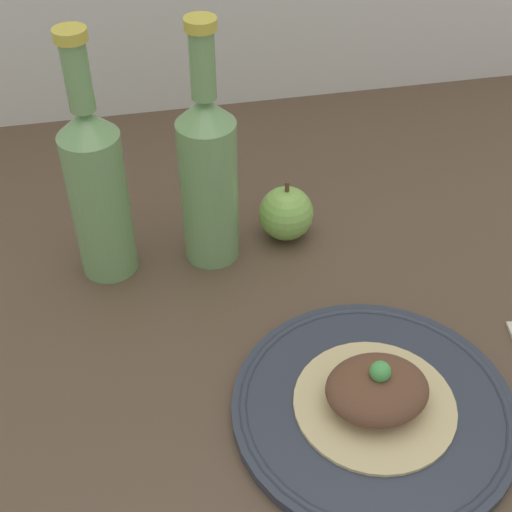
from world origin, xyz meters
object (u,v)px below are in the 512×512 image
(plate, at_px, (374,408))
(plated_food, at_px, (377,392))
(cider_bottle_left, at_px, (97,187))
(cider_bottle_right, at_px, (208,174))
(apple, at_px, (286,213))

(plate, height_order, plated_food, plated_food)
(plated_food, distance_m, cider_bottle_left, 0.38)
(plated_food, xyz_separation_m, cider_bottle_left, (-0.25, 0.28, 0.09))
(plate, distance_m, cider_bottle_left, 0.39)
(plated_food, height_order, cider_bottle_right, cider_bottle_right)
(plate, bearing_deg, cider_bottle_left, 131.53)
(cider_bottle_left, bearing_deg, cider_bottle_right, 0.00)
(cider_bottle_left, xyz_separation_m, cider_bottle_right, (0.13, 0.00, 0.00))
(cider_bottle_left, height_order, apple, cider_bottle_left)
(cider_bottle_left, distance_m, apple, 0.24)
(cider_bottle_left, bearing_deg, plated_food, -48.47)
(plate, xyz_separation_m, cider_bottle_left, (-0.25, 0.28, 0.11))
(cider_bottle_left, xyz_separation_m, apple, (0.23, 0.02, -0.08))
(plated_food, xyz_separation_m, cider_bottle_right, (-0.12, 0.28, 0.09))
(cider_bottle_left, relative_size, apple, 3.66)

